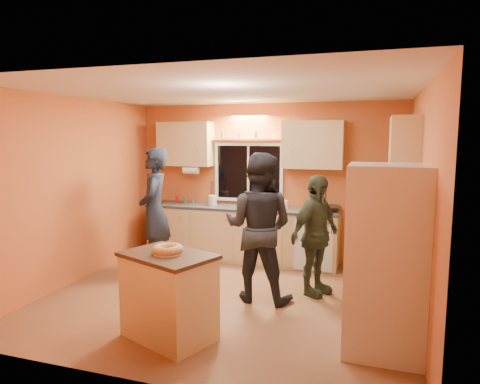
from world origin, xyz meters
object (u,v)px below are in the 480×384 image
at_px(person_left, 154,210).
at_px(person_right, 315,235).
at_px(person_center, 259,227).
at_px(island, 169,295).
at_px(refrigerator, 385,260).

distance_m(person_left, person_right, 2.49).
xyz_separation_m(person_left, person_center, (1.82, -0.64, -0.01)).
bearing_deg(island, refrigerator, 32.71).
distance_m(refrigerator, island, 2.16).
relative_size(refrigerator, person_right, 1.14).
distance_m(island, person_center, 1.51).
bearing_deg(person_center, island, 68.38).
bearing_deg(person_left, person_center, 49.69).
height_order(refrigerator, island, refrigerator).
distance_m(person_left, person_center, 1.93).
bearing_deg(person_left, refrigerator, 43.99).
height_order(island, person_center, person_center).
xyz_separation_m(island, person_right, (1.24, 1.70, 0.34)).
height_order(person_center, person_right, person_center).
relative_size(person_left, person_right, 1.20).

